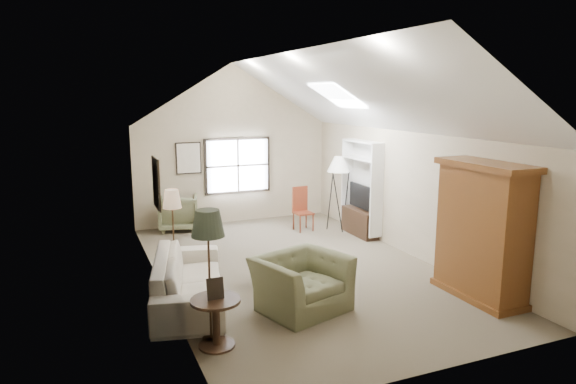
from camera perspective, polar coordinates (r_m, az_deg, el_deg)
name	(u,v)px	position (r m, az deg, el deg)	size (l,w,h in m)	color
room_shell	(297,96)	(9.25, 0.97, 10.62)	(5.01, 8.01, 4.00)	brown
window	(238,166)	(13.13, -5.60, 2.94)	(1.72, 0.08, 1.42)	black
skylight	(338,95)	(10.63, 5.53, 10.67)	(0.80, 1.20, 0.52)	white
wall_art	(174,170)	(10.68, -12.60, 2.43)	(1.97, 3.71, 0.88)	black
armoire	(482,231)	(8.73, 20.79, -4.09)	(0.60, 1.50, 2.20)	brown
tv_alcove	(361,186)	(11.94, 8.17, 0.63)	(0.32, 1.30, 2.10)	white
media_console	(360,222)	(12.11, 7.98, -3.34)	(0.34, 1.18, 0.60)	#382316
tv_panel	(360,196)	(11.97, 8.06, -0.46)	(0.05, 0.90, 0.55)	black
sofa	(188,279)	(8.34, -11.00, -9.44)	(2.61, 1.02, 0.76)	beige
armchair_near	(301,283)	(7.91, 1.49, -10.11)	(1.28, 1.12, 0.83)	#595F42
armchair_far	(179,212)	(12.69, -12.06, -2.24)	(0.90, 0.93, 0.85)	#6D714F
coffee_table	(275,271)	(9.04, -1.43, -8.82)	(0.78, 0.44, 0.40)	#321C14
bowl	(275,259)	(8.97, -1.44, -7.47)	(0.19, 0.19, 0.05)	#3E2D19
side_table	(216,323)	(6.92, -7.99, -14.19)	(0.65, 0.65, 0.65)	#382616
side_chair	(303,209)	(12.31, 1.71, -1.91)	(0.41, 0.41, 1.05)	brown
tripod_lamp	(338,193)	(12.32, 5.58, -0.11)	(0.53, 0.53, 1.83)	silver
dark_lamp	(209,275)	(6.87, -8.73, -9.12)	(0.44, 0.44, 1.82)	black
tan_lamp	(173,233)	(9.33, -12.62, -4.48)	(0.33, 0.33, 1.64)	tan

